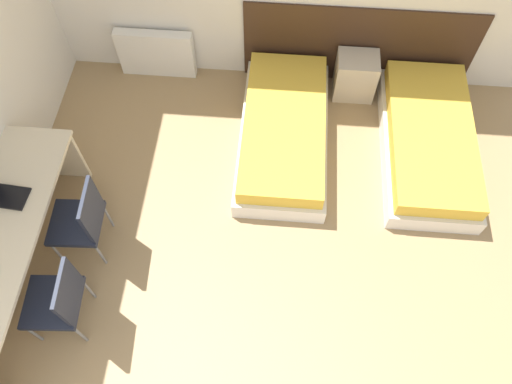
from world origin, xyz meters
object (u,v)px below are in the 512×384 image
Objects in this scene: bed_near_window at (284,132)px; bed_near_door at (428,141)px; nightstand at (355,76)px; chair_near_laptop at (81,219)px; chair_near_notebook at (58,300)px; laptop at (1,193)px.

bed_near_door is (1.48, 0.00, 0.00)m from bed_near_window.
chair_near_laptop reaches higher than nightstand.
chair_near_notebook reaches higher than nightstand.
nightstand is 1.57× the size of laptop.
laptop is (-2.27, -1.28, 0.62)m from bed_near_window.
bed_near_window is 2.68m from laptop.
laptop reaches higher than bed_near_window.
chair_near_laptop is (-2.43, -2.08, 0.24)m from nightstand.
bed_near_door is 2.09× the size of chair_near_notebook.
chair_near_laptop is 0.66m from laptop.
chair_near_notebook is at bearing -130.96° from nightstand.
bed_near_window is 2.09× the size of chair_near_laptop.
bed_near_door is 3.77m from chair_near_notebook.
nightstand is at bearing 46.09° from bed_near_window.
nightstand is 3.71m from chair_near_notebook.
bed_near_window is 1.48m from bed_near_door.
bed_near_window and bed_near_door have the same top height.
bed_near_window is 3.67× the size of nightstand.
chair_near_laptop is 2.75× the size of laptop.
chair_near_notebook is at bearing -129.77° from bed_near_window.
nightstand is 3.68m from laptop.
laptop reaches higher than chair_near_laptop.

